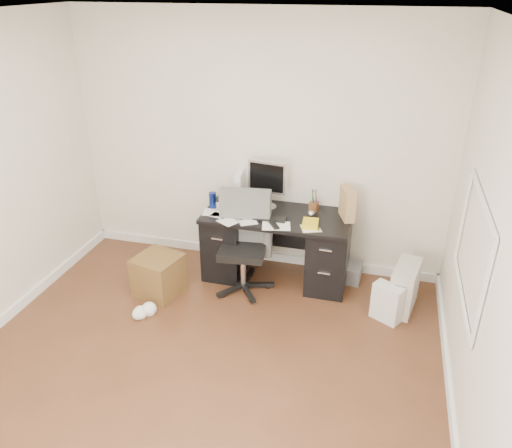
{
  "coord_description": "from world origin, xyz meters",
  "views": [
    {
      "loc": [
        1.29,
        -2.85,
        2.93
      ],
      "look_at": [
        0.2,
        1.2,
        0.84
      ],
      "focal_mm": 35.0,
      "sensor_mm": 36.0,
      "label": 1
    }
  ],
  "objects": [
    {
      "name": "magazine_file",
      "position": [
        0.99,
        1.75,
        0.91
      ],
      "size": [
        0.22,
        0.3,
        0.31
      ],
      "primitive_type": "cube",
      "rotation": [
        0.0,
        0.0,
        0.35
      ],
      "color": "#A57F50",
      "rests_on": "desk"
    },
    {
      "name": "keyboard",
      "position": [
        0.23,
        1.52,
        0.76
      ],
      "size": [
        0.38,
        0.14,
        0.02
      ],
      "primitive_type": "cube",
      "rotation": [
        0.0,
        0.0,
        0.02
      ],
      "color": "black",
      "rests_on": "desk"
    },
    {
      "name": "desk_printer",
      "position": [
        1.04,
        1.8,
        0.09
      ],
      "size": [
        0.33,
        0.28,
        0.18
      ],
      "primitive_type": "cube",
      "rotation": [
        0.0,
        0.0,
        -0.07
      ],
      "color": "slate",
      "rests_on": "ground"
    },
    {
      "name": "pen_cup",
      "position": [
        0.65,
        1.83,
        0.87
      ],
      "size": [
        0.12,
        0.12,
        0.25
      ],
      "primitive_type": null,
      "rotation": [
        0.0,
        0.0,
        -0.21
      ],
      "color": "brown",
      "rests_on": "desk"
    },
    {
      "name": "room_shell",
      "position": [
        0.03,
        0.03,
        1.66
      ],
      "size": [
        4.02,
        4.02,
        2.71
      ],
      "color": "silver",
      "rests_on": "ground"
    },
    {
      "name": "pc_tower",
      "position": [
        1.63,
        1.43,
        0.24
      ],
      "size": [
        0.3,
        0.5,
        0.47
      ],
      "primitive_type": "cube",
      "rotation": [
        0.0,
        0.0,
        -0.2
      ],
      "color": "#BDB6AB",
      "rests_on": "ground"
    },
    {
      "name": "computer_mouse",
      "position": [
        0.64,
        1.68,
        0.78
      ],
      "size": [
        0.08,
        0.08,
        0.07
      ],
      "primitive_type": "sphere",
      "rotation": [
        0.0,
        0.0,
        -0.26
      ],
      "color": "silver",
      "rests_on": "desk"
    },
    {
      "name": "shopping_bag",
      "position": [
        1.47,
        1.19,
        0.19
      ],
      "size": [
        0.34,
        0.31,
        0.37
      ],
      "primitive_type": "cube",
      "rotation": [
        0.0,
        0.0,
        -0.51
      ],
      "color": "silver",
      "rests_on": "ground"
    },
    {
      "name": "wicker_basket",
      "position": [
        -0.79,
        1.05,
        0.21
      ],
      "size": [
        0.51,
        0.51,
        0.42
      ],
      "primitive_type": "cube",
      "rotation": [
        0.0,
        0.0,
        -0.24
      ],
      "color": "#4D3117",
      "rests_on": "ground"
    },
    {
      "name": "desk",
      "position": [
        0.3,
        1.65,
        0.4
      ],
      "size": [
        1.5,
        0.7,
        0.75
      ],
      "color": "black",
      "rests_on": "ground"
    },
    {
      "name": "ground",
      "position": [
        0.0,
        0.0,
        0.0
      ],
      "size": [
        4.0,
        4.0,
        0.0
      ],
      "primitive_type": "plane",
      "color": "#4D2C18",
      "rests_on": "ground"
    },
    {
      "name": "white_binder",
      "position": [
        -0.16,
        1.87,
        0.92
      ],
      "size": [
        0.17,
        0.31,
        0.34
      ],
      "primitive_type": "cube",
      "rotation": [
        0.0,
        0.0,
        0.11
      ],
      "color": "white",
      "rests_on": "desk"
    },
    {
      "name": "yellow_book",
      "position": [
        0.67,
        1.49,
        0.77
      ],
      "size": [
        0.18,
        0.22,
        0.04
      ],
      "primitive_type": "cube",
      "rotation": [
        0.0,
        0.0,
        0.08
      ],
      "color": "yellow",
      "rests_on": "desk"
    },
    {
      "name": "office_chair",
      "position": [
        0.02,
        1.35,
        0.52
      ],
      "size": [
        0.65,
        0.65,
        1.04
      ],
      "primitive_type": null,
      "rotation": [
        0.0,
        0.0,
        0.11
      ],
      "color": "#555754",
      "rests_on": "ground"
    },
    {
      "name": "travel_mug",
      "position": [
        -0.39,
        1.64,
        0.83
      ],
      "size": [
        0.09,
        0.09,
        0.17
      ],
      "primitive_type": "cylinder",
      "rotation": [
        0.0,
        0.0,
        -0.17
      ],
      "color": "navy",
      "rests_on": "desk"
    },
    {
      "name": "paper_remote",
      "position": [
        0.35,
        1.39,
        0.76
      ],
      "size": [
        0.31,
        0.27,
        0.02
      ],
      "primitive_type": null,
      "rotation": [
        0.0,
        0.0,
        0.22
      ],
      "color": "white",
      "rests_on": "desk"
    },
    {
      "name": "lcd_monitor",
      "position": [
        0.16,
        1.79,
        1.01
      ],
      "size": [
        0.45,
        0.3,
        0.52
      ],
      "primitive_type": null,
      "rotation": [
        0.0,
        0.0,
        -0.15
      ],
      "color": "silver",
      "rests_on": "desk"
    },
    {
      "name": "loose_papers",
      "position": [
        0.1,
        1.6,
        0.75
      ],
      "size": [
        1.1,
        0.6,
        0.0
      ],
      "primitive_type": null,
      "color": "white",
      "rests_on": "desk"
    }
  ]
}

